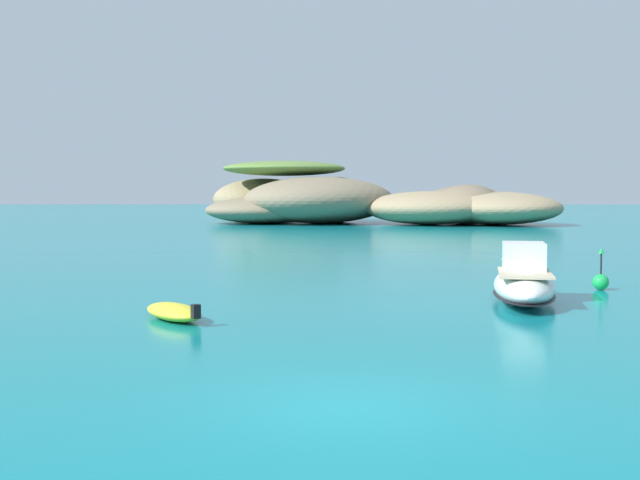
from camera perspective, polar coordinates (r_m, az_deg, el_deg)
name	(u,v)px	position (r m, az deg, el deg)	size (l,w,h in m)	color
ground_plane	(346,404)	(13.79, 1.80, -11.15)	(400.00, 400.00, 0.00)	#0F7F89
islet_large	(296,198)	(92.09, -1.65, 2.88)	(26.11, 29.41, 6.76)	#9E8966
islet_small	(470,207)	(87.12, 10.19, 2.23)	(24.25, 19.13, 4.11)	#9E8966
motorboat_white	(524,282)	(26.69, 13.74, -2.83)	(2.93, 6.45, 1.84)	white
dinghy_tender	(174,312)	(22.75, -9.94, -4.84)	(2.36, 2.77, 0.58)	yellow
channel_buoy	(601,280)	(30.72, 18.61, -2.63)	(0.56, 0.56, 1.48)	green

